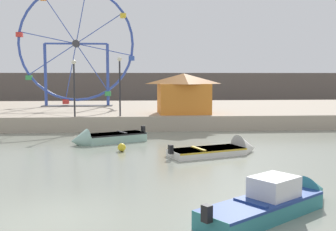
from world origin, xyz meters
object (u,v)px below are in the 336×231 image
object	(u,v)px
motorboat_seafoam	(103,138)
promenade_lamp_far	(74,80)
motorboat_white_red_stripe	(225,150)
carnival_booth_orange_canopy	(184,93)
promenade_lamp_near	(120,78)
mooring_buoy_orange	(122,147)
ferris_wheel_blue_frame	(76,46)
motorboat_teal_painted	(281,200)

from	to	relation	value
motorboat_seafoam	promenade_lamp_far	bearing A→B (deg)	-91.73
motorboat_white_red_stripe	promenade_lamp_far	size ratio (longest dim) A/B	1.26
carnival_booth_orange_canopy	promenade_lamp_far	distance (m)	8.37
promenade_lamp_near	mooring_buoy_orange	distance (m)	8.89
ferris_wheel_blue_frame	motorboat_teal_painted	bearing A→B (deg)	-70.58
motorboat_white_red_stripe	promenade_lamp_far	distance (m)	13.30
motorboat_seafoam	motorboat_teal_painted	bearing A→B (deg)	88.91
motorboat_white_red_stripe	ferris_wheel_blue_frame	distance (m)	22.94
motorboat_white_red_stripe	mooring_buoy_orange	bearing A→B (deg)	148.09
motorboat_teal_painted	mooring_buoy_orange	world-z (taller)	motorboat_teal_painted
motorboat_seafoam	ferris_wheel_blue_frame	xyz separation A→B (m)	(-3.69, 15.44, 6.57)
motorboat_seafoam	carnival_booth_orange_canopy	distance (m)	9.31
motorboat_white_red_stripe	promenade_lamp_far	xyz separation A→B (m)	(-9.08, 9.05, 3.56)
carnival_booth_orange_canopy	promenade_lamp_near	distance (m)	5.27
motorboat_teal_painted	mooring_buoy_orange	bearing A→B (deg)	80.48
ferris_wheel_blue_frame	carnival_booth_orange_canopy	bearing A→B (deg)	-42.11
motorboat_white_red_stripe	ferris_wheel_blue_frame	xyz separation A→B (m)	(-10.36, 19.36, 6.66)
motorboat_seafoam	carnival_booth_orange_canopy	xyz separation A→B (m)	(5.68, 6.97, 2.44)
motorboat_teal_painted	promenade_lamp_near	bearing A→B (deg)	70.69
motorboat_white_red_stripe	carnival_booth_orange_canopy	xyz separation A→B (m)	(-0.98, 10.89, 2.53)
carnival_booth_orange_canopy	motorboat_seafoam	bearing A→B (deg)	-131.59
motorboat_teal_painted	promenade_lamp_near	world-z (taller)	promenade_lamp_near
motorboat_teal_painted	motorboat_seafoam	world-z (taller)	motorboat_teal_painted
ferris_wheel_blue_frame	promenade_lamp_far	bearing A→B (deg)	-82.95
motorboat_teal_painted	motorboat_white_red_stripe	world-z (taller)	motorboat_teal_painted
ferris_wheel_blue_frame	promenade_lamp_near	world-z (taller)	ferris_wheel_blue_frame
motorboat_seafoam	carnival_booth_orange_canopy	bearing A→B (deg)	-156.19
carnival_booth_orange_canopy	motorboat_white_red_stripe	bearing A→B (deg)	-87.25
carnival_booth_orange_canopy	promenade_lamp_near	world-z (taller)	promenade_lamp_near
carnival_booth_orange_canopy	mooring_buoy_orange	distance (m)	11.05
ferris_wheel_blue_frame	promenade_lamp_near	size ratio (longest dim) A/B	2.66
motorboat_teal_painted	ferris_wheel_blue_frame	bearing A→B (deg)	73.32
motorboat_white_red_stripe	promenade_lamp_far	world-z (taller)	promenade_lamp_far
motorboat_white_red_stripe	motorboat_seafoam	bearing A→B (deg)	129.02
ferris_wheel_blue_frame	mooring_buoy_orange	size ratio (longest dim) A/B	26.03
motorboat_teal_painted	ferris_wheel_blue_frame	distance (m)	30.95
mooring_buoy_orange	promenade_lamp_near	bearing A→B (deg)	92.82
ferris_wheel_blue_frame	mooring_buoy_orange	bearing A→B (deg)	-74.93
motorboat_seafoam	promenade_lamp_near	world-z (taller)	promenade_lamp_near
motorboat_teal_painted	motorboat_white_red_stripe	bearing A→B (deg)	52.05
motorboat_teal_painted	motorboat_seafoam	distance (m)	14.57
ferris_wheel_blue_frame	promenade_lamp_near	bearing A→B (deg)	-66.05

